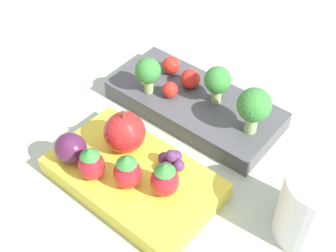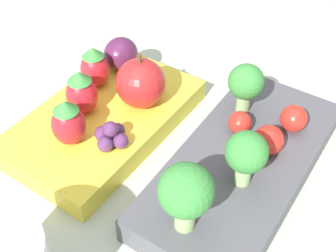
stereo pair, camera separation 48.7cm
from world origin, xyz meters
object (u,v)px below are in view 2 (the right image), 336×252
at_px(broccoli_floret_1, 246,83).
at_px(cherry_tomato_2, 294,119).
at_px(cherry_tomato_0, 269,140).
at_px(strawberry_0, 95,67).
at_px(strawberry_2, 81,93).
at_px(apple, 141,83).
at_px(broccoli_floret_0, 246,154).
at_px(bento_box_fruit, 104,121).
at_px(cherry_tomato_1, 240,123).
at_px(bento_box_savoury, 239,171).
at_px(grape_cluster, 111,136).
at_px(broccoli_floret_2, 186,193).
at_px(strawberry_1, 68,122).
at_px(plum, 121,54).

bearing_deg(broccoli_floret_1, cherry_tomato_2, 87.41).
relative_size(cherry_tomato_0, strawberry_0, 0.59).
bearing_deg(strawberry_2, apple, 130.87).
xyz_separation_m(broccoli_floret_0, strawberry_0, (-0.05, -0.18, -0.01)).
distance_m(strawberry_0, strawberry_2, 0.04).
bearing_deg(cherry_tomato_2, broccoli_floret_1, -92.59).
xyz_separation_m(bento_box_fruit, cherry_tomato_1, (-0.04, 0.13, 0.03)).
distance_m(bento_box_savoury, strawberry_0, 0.18).
bearing_deg(cherry_tomato_2, apple, -77.42).
bearing_deg(grape_cluster, cherry_tomato_1, 124.81).
distance_m(cherry_tomato_2, strawberry_0, 0.20).
xyz_separation_m(broccoli_floret_1, grape_cluster, (0.10, -0.09, -0.03)).
xyz_separation_m(apple, strawberry_2, (0.04, -0.04, -0.00)).
bearing_deg(cherry_tomato_1, strawberry_2, -73.57).
height_order(bento_box_savoury, strawberry_2, strawberry_2).
xyz_separation_m(broccoli_floret_2, grape_cluster, (-0.05, -0.10, -0.03)).
bearing_deg(cherry_tomato_1, strawberry_1, -57.91).
distance_m(cherry_tomato_1, apple, 0.10).
distance_m(apple, grape_cluster, 0.06).
xyz_separation_m(broccoli_floret_2, cherry_tomato_1, (-0.12, -0.00, -0.03)).
height_order(broccoli_floret_2, grape_cluster, broccoli_floret_2).
relative_size(strawberry_2, plum, 1.22).
distance_m(cherry_tomato_2, strawberry_1, 0.20).
xyz_separation_m(apple, strawberry_0, (-0.00, -0.06, -0.00)).
distance_m(broccoli_floret_1, cherry_tomato_2, 0.05).
xyz_separation_m(broccoli_floret_1, strawberry_2, (0.07, -0.14, -0.01)).
height_order(broccoli_floret_0, apple, apple).
xyz_separation_m(cherry_tomato_1, grape_cluster, (0.07, -0.10, -0.00)).
xyz_separation_m(cherry_tomato_2, strawberry_2, (0.07, -0.19, 0.01)).
bearing_deg(strawberry_0, broccoli_floret_2, 54.85).
bearing_deg(cherry_tomato_1, apple, -86.92).
bearing_deg(plum, cherry_tomato_1, 77.05).
bearing_deg(plum, strawberry_0, -10.45).
relative_size(broccoli_floret_0, strawberry_1, 1.12).
xyz_separation_m(broccoli_floret_2, strawberry_0, (-0.11, -0.16, -0.02)).
xyz_separation_m(broccoli_floret_1, cherry_tomato_0, (0.04, 0.04, -0.02)).
height_order(bento_box_fruit, strawberry_2, strawberry_2).
bearing_deg(bento_box_savoury, grape_cluster, -73.51).
bearing_deg(cherry_tomato_1, broccoli_floret_1, -163.83).
bearing_deg(strawberry_1, broccoli_floret_2, 75.67).
bearing_deg(grape_cluster, broccoli_floret_1, 137.44).
bearing_deg(broccoli_floret_2, cherry_tomato_2, 164.85).
distance_m(broccoli_floret_0, strawberry_2, 0.17).
relative_size(broccoli_floret_0, cherry_tomato_0, 1.98).
distance_m(bento_box_savoury, broccoli_floret_2, 0.10).
distance_m(bento_box_fruit, apple, 0.05).
bearing_deg(cherry_tomato_0, strawberry_1, -66.45).
relative_size(bento_box_fruit, cherry_tomato_1, 9.66).
relative_size(bento_box_savoury, bento_box_fruit, 1.15).
height_order(broccoli_floret_0, strawberry_1, broccoli_floret_0).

